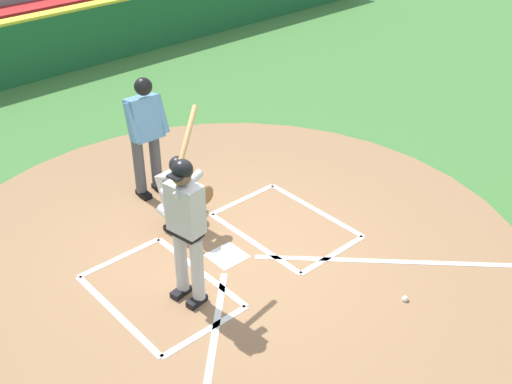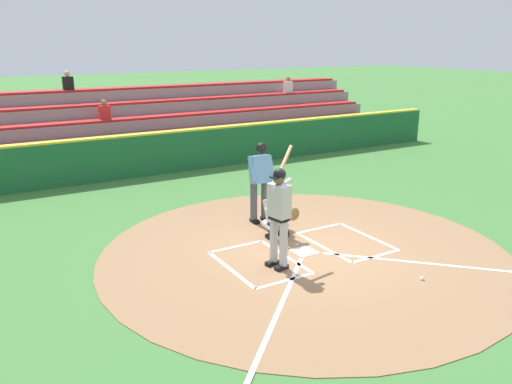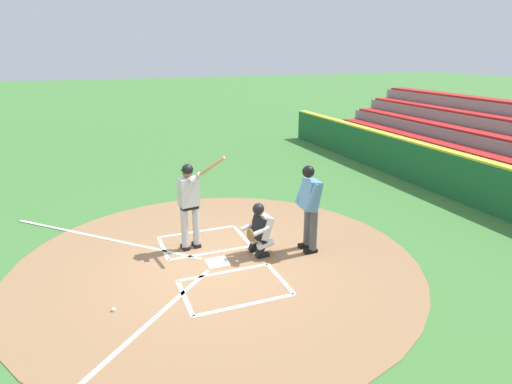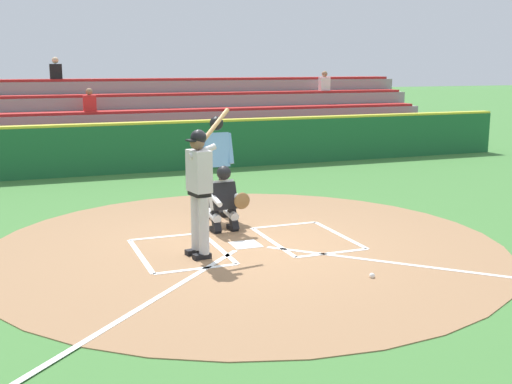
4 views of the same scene
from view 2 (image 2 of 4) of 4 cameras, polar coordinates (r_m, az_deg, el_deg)
The scene contains 9 objects.
ground_plane at distance 10.33m, azimuth 5.34°, elevation -6.59°, with size 120.00×120.00×0.00m, color #427A38.
dirt_circle at distance 10.33m, azimuth 5.34°, elevation -6.56°, with size 8.00×8.00×0.01m, color #99704C.
home_plate_and_chalk at distance 9.69m, azimuth 8.40°, elevation -8.21°, with size 7.93×4.91×0.01m.
batter at distance 9.26m, azimuth 2.54°, elevation -2.00°, with size 0.87×0.84×2.13m.
catcher at distance 10.81m, azimuth 2.41°, elevation -2.13°, with size 0.63×0.61×1.13m.
plate_umpire at distance 11.61m, azimuth 0.46°, elevation 1.69°, with size 0.59×0.42×1.86m.
baseball at distance 9.57m, azimuth 17.79°, elevation -9.05°, with size 0.07×0.07×0.07m, color white.
backstop_wall at distance 16.54m, azimuth -9.93°, elevation 4.35°, with size 22.00×0.36×1.31m.
bleacher_stand at distance 19.55m, azimuth -13.39°, elevation 6.57°, with size 20.00×4.25×3.00m.
Camera 2 is at (5.63, 7.69, 4.00)m, focal length 36.40 mm.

